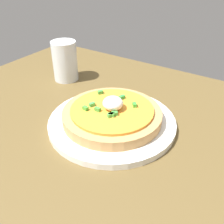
# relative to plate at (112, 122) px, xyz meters

# --- Properties ---
(dining_table) EXTENTS (1.15, 0.87, 0.02)m
(dining_table) POSITION_rel_plate_xyz_m (-0.07, 0.06, -0.02)
(dining_table) COLOR brown
(dining_table) RESTS_ON ground
(plate) EXTENTS (0.28, 0.28, 0.01)m
(plate) POSITION_rel_plate_xyz_m (0.00, 0.00, 0.00)
(plate) COLOR white
(plate) RESTS_ON dining_table
(pizza) EXTENTS (0.22, 0.22, 0.06)m
(pizza) POSITION_rel_plate_xyz_m (-0.00, 0.00, 0.02)
(pizza) COLOR tan
(pizza) RESTS_ON plate
(cup_far) EXTENTS (0.07, 0.07, 0.12)m
(cup_far) POSITION_rel_plate_xyz_m (0.25, -0.12, 0.04)
(cup_far) COLOR silver
(cup_far) RESTS_ON dining_table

